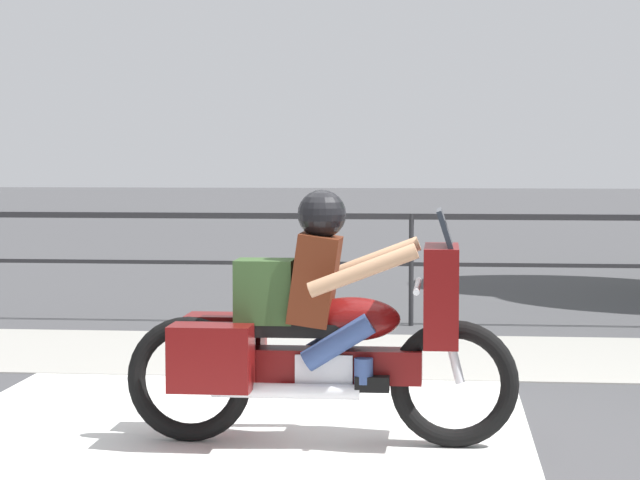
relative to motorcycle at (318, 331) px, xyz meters
name	(u,v)px	position (x,y,z in m)	size (l,w,h in m)	color
ground_plane	(387,446)	(0.42, -0.01, -0.69)	(120.00, 120.00, 0.00)	#424244
sidewalk_band	(405,355)	(0.42, 3.39, -0.68)	(44.00, 2.40, 0.01)	#99968E
crosswalk_band	(214,450)	(-0.59, -0.21, -0.68)	(3.76, 6.00, 0.01)	silver
fence_railing	(411,237)	(0.42, 5.31, 0.22)	(36.00, 0.05, 1.14)	#232326
motorcycle	(318,331)	(0.00, 0.00, 0.00)	(2.35, 0.76, 1.53)	black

